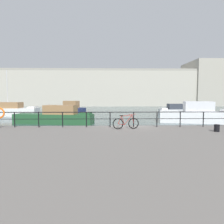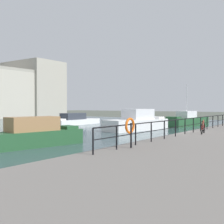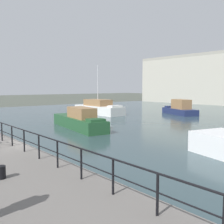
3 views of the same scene
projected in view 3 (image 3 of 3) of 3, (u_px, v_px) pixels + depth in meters
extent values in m
plane|color=#4C5147|center=(25.00, 160.00, 14.73)|extent=(240.00, 240.00, 0.00)
cube|color=white|center=(99.00, 110.00, 39.61)|extent=(8.83, 2.99, 1.26)
cube|color=#997047|center=(98.00, 103.00, 39.68)|extent=(4.13, 2.53, 0.93)
cube|color=white|center=(115.00, 106.00, 36.77)|extent=(1.09, 2.00, 0.24)
cylinder|color=silver|center=(98.00, 82.00, 39.39)|extent=(0.10, 0.10, 5.13)
cube|color=#23512D|center=(78.00, 123.00, 25.98)|extent=(9.29, 3.58, 1.10)
cube|color=#997047|center=(82.00, 113.00, 25.18)|extent=(3.82, 2.18, 1.02)
cube|color=#23512D|center=(96.00, 120.00, 22.64)|extent=(1.32, 1.61, 0.24)
cube|color=navy|center=(179.00, 111.00, 39.26)|extent=(6.79, 4.63, 0.85)
cube|color=#997047|center=(181.00, 104.00, 38.78)|extent=(3.39, 2.68, 1.39)
cube|color=navy|center=(170.00, 107.00, 41.75)|extent=(1.34, 1.83, 0.24)
cylinder|color=black|center=(2.00, 132.00, 15.15)|extent=(0.07, 0.07, 1.05)
cylinder|color=black|center=(12.00, 136.00, 13.89)|extent=(0.07, 0.07, 1.05)
cylinder|color=black|center=(24.00, 141.00, 12.63)|extent=(0.07, 0.07, 1.05)
cylinder|color=black|center=(39.00, 147.00, 11.37)|extent=(0.07, 0.07, 1.05)
cylinder|color=black|center=(57.00, 154.00, 10.11)|extent=(0.07, 0.07, 1.05)
cylinder|color=black|center=(81.00, 164.00, 8.84)|extent=(0.07, 0.07, 1.05)
cylinder|color=black|center=(113.00, 177.00, 7.58)|extent=(0.07, 0.07, 1.05)
cylinder|color=black|center=(157.00, 195.00, 6.32)|extent=(0.07, 0.07, 1.05)
cylinder|color=black|center=(224.00, 221.00, 5.06)|extent=(0.07, 0.07, 1.05)
cylinder|color=black|center=(12.00, 126.00, 13.84)|extent=(23.18, 0.06, 0.06)
cylinder|color=black|center=(12.00, 135.00, 13.89)|extent=(23.18, 0.04, 0.04)
cylinder|color=black|center=(1.00, 172.00, 8.92)|extent=(0.32, 0.32, 0.44)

